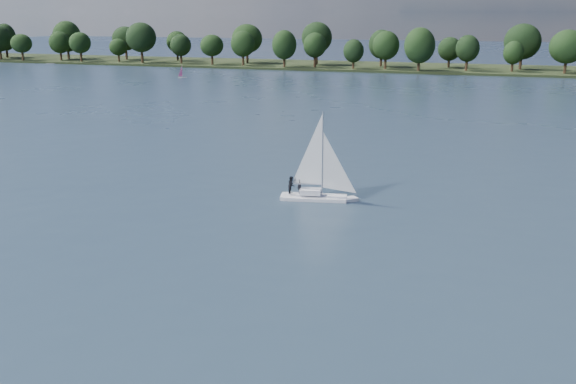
# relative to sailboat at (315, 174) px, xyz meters

# --- Properties ---
(ground) EXTENTS (700.00, 700.00, 0.00)m
(ground) POSITION_rel_sailboat_xyz_m (8.28, 57.01, -2.77)
(ground) COLOR #233342
(ground) RESTS_ON ground
(far_shore) EXTENTS (660.00, 40.00, 1.50)m
(far_shore) POSITION_rel_sailboat_xyz_m (8.28, 169.01, -2.77)
(far_shore) COLOR black
(far_shore) RESTS_ON ground
(sailboat) EXTENTS (7.80, 3.41, 9.93)m
(sailboat) POSITION_rel_sailboat_xyz_m (0.00, 0.00, 0.00)
(sailboat) COLOR white
(sailboat) RESTS_ON ground
(dinghy_pink) EXTENTS (2.47, 2.38, 3.94)m
(dinghy_pink) POSITION_rel_sailboat_xyz_m (-73.51, 115.05, -1.84)
(dinghy_pink) COLOR silver
(dinghy_pink) RESTS_ON ground
(pontoon) EXTENTS (4.07, 2.15, 0.50)m
(pontoon) POSITION_rel_sailboat_xyz_m (-146.97, 149.45, -2.77)
(pontoon) COLOR slate
(pontoon) RESTS_ON ground
(treeline) EXTENTS (562.31, 73.59, 18.51)m
(treeline) POSITION_rel_sailboat_xyz_m (1.60, 164.55, 5.42)
(treeline) COLOR black
(treeline) RESTS_ON ground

